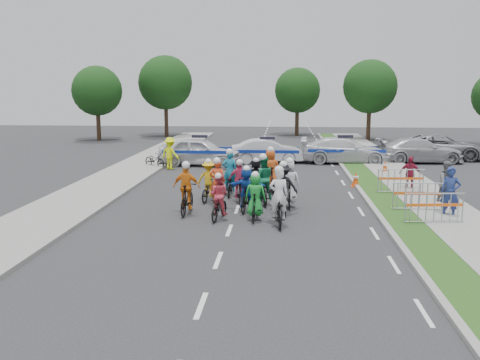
# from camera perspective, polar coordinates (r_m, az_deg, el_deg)

# --- Properties ---
(ground) EXTENTS (90.00, 90.00, 0.00)m
(ground) POSITION_cam_1_polar(r_m,az_deg,el_deg) (17.26, -1.15, -5.40)
(ground) COLOR #28282B
(ground) RESTS_ON ground
(curb_right) EXTENTS (0.20, 60.00, 0.12)m
(curb_right) POSITION_cam_1_polar(r_m,az_deg,el_deg) (22.29, 13.33, -1.99)
(curb_right) COLOR gray
(curb_right) RESTS_ON ground
(grass_strip) EXTENTS (1.20, 60.00, 0.11)m
(grass_strip) POSITION_cam_1_polar(r_m,az_deg,el_deg) (22.41, 15.10, -2.01)
(grass_strip) COLOR #254E19
(grass_strip) RESTS_ON ground
(sidewalk_right) EXTENTS (2.40, 60.00, 0.13)m
(sidewalk_right) POSITION_cam_1_polar(r_m,az_deg,el_deg) (22.81, 19.55, -2.02)
(sidewalk_right) COLOR gray
(sidewalk_right) RESTS_ON ground
(sidewalk_left) EXTENTS (3.00, 60.00, 0.13)m
(sidewalk_left) POSITION_cam_1_polar(r_m,az_deg,el_deg) (23.49, -15.89, -1.49)
(sidewalk_left) COLOR gray
(sidewalk_left) RESTS_ON ground
(rider_0) EXTENTS (0.82, 2.02, 2.02)m
(rider_0) POSITION_cam_1_polar(r_m,az_deg,el_deg) (17.80, 4.14, -2.74)
(rider_0) COLOR black
(rider_0) RESTS_ON ground
(rider_1) EXTENTS (0.75, 1.67, 1.73)m
(rider_1) POSITION_cam_1_polar(r_m,az_deg,el_deg) (18.41, 1.64, -2.25)
(rider_1) COLOR black
(rider_1) RESTS_ON ground
(rider_2) EXTENTS (0.85, 1.70, 1.66)m
(rider_2) POSITION_cam_1_polar(r_m,az_deg,el_deg) (18.55, -2.28, -2.34)
(rider_2) COLOR black
(rider_2) RESTS_ON ground
(rider_3) EXTENTS (1.00, 1.88, 1.95)m
(rider_3) POSITION_cam_1_polar(r_m,az_deg,el_deg) (19.37, -5.70, -1.48)
(rider_3) COLOR black
(rider_3) RESTS_ON ground
(rider_4) EXTENTS (1.12, 1.94, 1.93)m
(rider_4) POSITION_cam_1_polar(r_m,az_deg,el_deg) (19.57, 4.60, -1.35)
(rider_4) COLOR black
(rider_4) RESTS_ON ground
(rider_5) EXTENTS (1.44, 1.71, 1.74)m
(rider_5) POSITION_cam_1_polar(r_m,az_deg,el_deg) (19.64, 0.72, -1.30)
(rider_5) COLOR black
(rider_5) RESTS_ON ground
(rider_6) EXTENTS (0.74, 1.92, 1.93)m
(rider_6) POSITION_cam_1_polar(r_m,az_deg,el_deg) (20.44, -2.41, -1.14)
(rider_6) COLOR black
(rider_6) RESTS_ON ground
(rider_7) EXTENTS (0.81, 1.84, 1.93)m
(rider_7) POSITION_cam_1_polar(r_m,az_deg,el_deg) (20.43, 5.27, -0.87)
(rider_7) COLOR black
(rider_7) RESTS_ON ground
(rider_8) EXTENTS (0.99, 2.06, 2.01)m
(rider_8) POSITION_cam_1_polar(r_m,az_deg,el_deg) (20.96, 2.45, -0.57)
(rider_8) COLOR black
(rider_8) RESTS_ON ground
(rider_9) EXTENTS (0.90, 1.69, 1.75)m
(rider_9) POSITION_cam_1_polar(r_m,az_deg,el_deg) (21.22, -0.02, -0.61)
(rider_9) COLOR black
(rider_9) RESTS_ON ground
(rider_10) EXTENTS (1.05, 1.78, 1.73)m
(rider_10) POSITION_cam_1_polar(r_m,az_deg,el_deg) (21.55, -3.34, -0.46)
(rider_10) COLOR black
(rider_10) RESTS_ON ground
(rider_11) EXTENTS (1.37, 1.63, 1.68)m
(rider_11) POSITION_cam_1_polar(r_m,az_deg,el_deg) (22.24, 1.71, -0.03)
(rider_11) COLOR black
(rider_11) RESTS_ON ground
(rider_12) EXTENTS (0.72, 1.98, 2.00)m
(rider_12) POSITION_cam_1_polar(r_m,az_deg,el_deg) (22.69, -1.08, 0.03)
(rider_12) COLOR black
(rider_12) RESTS_ON ground
(rider_13) EXTENTS (0.94, 1.99, 2.02)m
(rider_13) POSITION_cam_1_polar(r_m,az_deg,el_deg) (23.31, 3.27, 0.59)
(rider_13) COLOR black
(rider_13) RESTS_ON ground
(police_car_0) EXTENTS (4.92, 2.27, 1.63)m
(police_car_0) POSITION_cam_1_polar(r_m,az_deg,el_deg) (31.33, -4.30, 3.05)
(police_car_0) COLOR silver
(police_car_0) RESTS_ON ground
(police_car_1) EXTENTS (4.48, 2.04, 1.42)m
(police_car_1) POSITION_cam_1_polar(r_m,az_deg,el_deg) (32.40, 2.92, 3.11)
(police_car_1) COLOR silver
(police_car_1) RESTS_ON ground
(police_car_2) EXTENTS (5.39, 2.39, 1.54)m
(police_car_2) POSITION_cam_1_polar(r_m,az_deg,el_deg) (32.79, 11.13, 3.12)
(police_car_2) COLOR silver
(police_car_2) RESTS_ON ground
(civilian_sedan) EXTENTS (5.24, 2.44, 1.48)m
(civilian_sedan) POSITION_cam_1_polar(r_m,az_deg,el_deg) (34.16, 18.65, 3.00)
(civilian_sedan) COLOR #ABABB0
(civilian_sedan) RESTS_ON ground
(civilian_suv) EXTENTS (5.98, 3.59, 1.55)m
(civilian_suv) POSITION_cam_1_polar(r_m,az_deg,el_deg) (36.33, 20.66, 3.33)
(civilian_suv) COLOR slate
(civilian_suv) RESTS_ON ground
(spectator_0) EXTENTS (0.79, 0.67, 1.83)m
(spectator_0) POSITION_cam_1_polar(r_m,az_deg,el_deg) (20.03, 21.52, -1.26)
(spectator_0) COLOR navy
(spectator_0) RESTS_ON ground
(spectator_1) EXTENTS (0.98, 0.84, 1.74)m
(spectator_1) POSITION_cam_1_polar(r_m,az_deg,el_deg) (22.20, 21.27, -0.32)
(spectator_1) COLOR slate
(spectator_1) RESTS_ON ground
(spectator_2) EXTENTS (0.94, 0.48, 1.54)m
(spectator_2) POSITION_cam_1_polar(r_m,az_deg,el_deg) (24.74, 17.66, 0.65)
(spectator_2) COLOR maroon
(spectator_2) RESTS_ON ground
(marshal_hiviz) EXTENTS (1.33, 1.13, 1.78)m
(marshal_hiviz) POSITION_cam_1_polar(r_m,az_deg,el_deg) (30.04, -7.46, 2.84)
(marshal_hiviz) COLOR #ECFD0D
(marshal_hiviz) RESTS_ON ground
(barrier_0) EXTENTS (2.04, 0.71, 1.12)m
(barrier_0) POSITION_cam_1_polar(r_m,az_deg,el_deg) (18.79, 20.01, -2.98)
(barrier_0) COLOR #A5A8AD
(barrier_0) RESTS_ON ground
(barrier_1) EXTENTS (2.00, 0.50, 1.12)m
(barrier_1) POSITION_cam_1_polar(r_m,az_deg,el_deg) (20.59, 18.62, -1.80)
(barrier_1) COLOR #A5A8AD
(barrier_1) RESTS_ON ground
(barrier_2) EXTENTS (2.03, 0.64, 1.12)m
(barrier_2) POSITION_cam_1_polar(r_m,az_deg,el_deg) (23.69, 16.76, -0.21)
(barrier_2) COLOR #A5A8AD
(barrier_2) RESTS_ON ground
(cone_0) EXTENTS (0.40, 0.40, 0.70)m
(cone_0) POSITION_cam_1_polar(r_m,az_deg,el_deg) (25.20, 12.23, 0.07)
(cone_0) COLOR #F24C0C
(cone_0) RESTS_ON ground
(cone_1) EXTENTS (0.40, 0.40, 0.70)m
(cone_1) POSITION_cam_1_polar(r_m,az_deg,el_deg) (29.47, 15.21, 1.36)
(cone_1) COLOR #F24C0C
(cone_1) RESTS_ON ground
(parked_bike) EXTENTS (1.66, 1.49, 0.87)m
(parked_bike) POSITION_cam_1_polar(r_m,az_deg,el_deg) (30.85, -9.09, 2.14)
(parked_bike) COLOR black
(parked_bike) RESTS_ON ground
(tree_0) EXTENTS (4.20, 4.20, 6.30)m
(tree_0) POSITION_cam_1_polar(r_m,az_deg,el_deg) (47.23, -15.01, 9.16)
(tree_0) COLOR #382619
(tree_0) RESTS_ON ground
(tree_1) EXTENTS (4.55, 4.55, 6.82)m
(tree_1) POSITION_cam_1_polar(r_m,az_deg,el_deg) (47.13, 13.71, 9.64)
(tree_1) COLOR #382619
(tree_1) RESTS_ON ground
(tree_3) EXTENTS (4.90, 4.90, 7.35)m
(tree_3) POSITION_cam_1_polar(r_m,az_deg,el_deg) (49.71, -7.96, 10.24)
(tree_3) COLOR #382619
(tree_3) RESTS_ON ground
(tree_4) EXTENTS (4.20, 4.20, 6.30)m
(tree_4) POSITION_cam_1_polar(r_m,az_deg,el_deg) (50.57, 6.15, 9.47)
(tree_4) COLOR #382619
(tree_4) RESTS_ON ground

